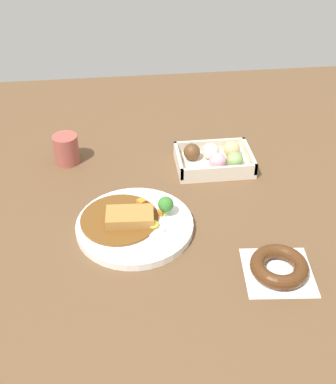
% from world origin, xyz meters
% --- Properties ---
extents(ground_plane, '(1.60, 1.60, 0.00)m').
position_xyz_m(ground_plane, '(0.00, 0.00, 0.00)').
color(ground_plane, brown).
extents(curry_plate, '(0.26, 0.26, 0.07)m').
position_xyz_m(curry_plate, '(0.06, 0.04, 0.01)').
color(curry_plate, white).
rests_on(curry_plate, ground_plane).
extents(donut_box, '(0.20, 0.14, 0.06)m').
position_xyz_m(donut_box, '(-0.17, -0.19, 0.02)').
color(donut_box, beige).
rests_on(donut_box, ground_plane).
extents(chocolate_ring_donut, '(0.15, 0.15, 0.03)m').
position_xyz_m(chocolate_ring_donut, '(-0.22, 0.21, 0.02)').
color(chocolate_ring_donut, white).
rests_on(chocolate_ring_donut, ground_plane).
extents(coffee_mug, '(0.07, 0.07, 0.08)m').
position_xyz_m(coffee_mug, '(0.22, -0.25, 0.04)').
color(coffee_mug, '#9E4C42').
rests_on(coffee_mug, ground_plane).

